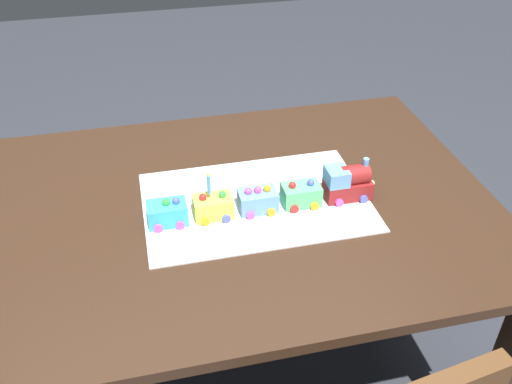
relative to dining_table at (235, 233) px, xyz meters
The scene contains 9 objects.
ground_plane 0.63m from the dining_table, ahead, with size 8.00×8.00×0.00m, color #2D3038.
dining_table is the anchor object (origin of this frame).
cake_board 0.12m from the dining_table, 168.75° to the left, with size 0.60×0.40×0.00m, color silver.
cake_locomotive 0.34m from the dining_table, behind, with size 0.14×0.08×0.12m.
cake_car_hopper_mint_green 0.23m from the dining_table, 164.78° to the left, with size 0.10×0.08×0.07m.
cake_car_caboose_sky_blue 0.16m from the dining_table, 139.59° to the left, with size 0.10×0.08×0.07m.
cake_car_tanker_lemon 0.16m from the dining_table, 37.02° to the left, with size 0.10×0.08×0.07m.
cake_car_gondola_turquoise 0.23m from the dining_table, 14.68° to the left, with size 0.10×0.08×0.07m.
birthday_candle 0.23m from the dining_table, 33.79° to the left, with size 0.01×0.01×0.07m.
Camera 1 is at (0.21, 1.19, 1.65)m, focal length 39.43 mm.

